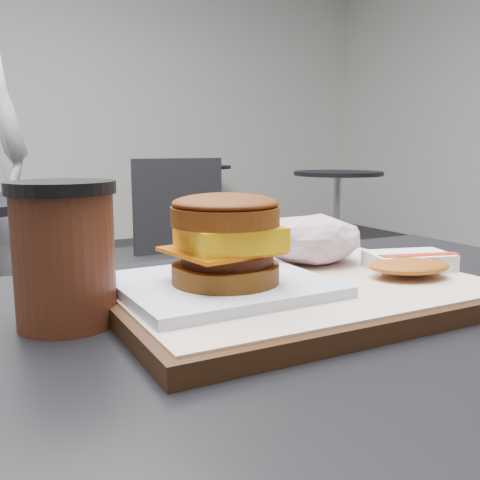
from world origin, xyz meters
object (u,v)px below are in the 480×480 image
object	(u,v)px
hash_brown	(409,263)
crumpled_wrapper	(311,239)
serving_tray	(296,290)
breakfast_sandwich	(225,250)
neighbor_chair	(152,247)
coffee_cup	(64,250)

from	to	relation	value
hash_brown	crumpled_wrapper	distance (m)	0.11
serving_tray	breakfast_sandwich	bearing A→B (deg)	-178.22
serving_tray	hash_brown	size ratio (longest dim) A/B	2.93
breakfast_sandwich	crumpled_wrapper	bearing A→B (deg)	24.93
breakfast_sandwich	neighbor_chair	bearing A→B (deg)	73.76
breakfast_sandwich	hash_brown	distance (m)	0.21
hash_brown	neighbor_chair	size ratio (longest dim) A/B	0.15
crumpled_wrapper	neighbor_chair	bearing A→B (deg)	77.93
coffee_cup	crumpled_wrapper	bearing A→B (deg)	7.05
serving_tray	neighbor_chair	xyz separation A→B (m)	(0.41, 1.69, -0.27)
crumpled_wrapper	coffee_cup	distance (m)	0.29
breakfast_sandwich	hash_brown	size ratio (longest dim) A/B	1.49
breakfast_sandwich	hash_brown	bearing A→B (deg)	-6.37
serving_tray	coffee_cup	world-z (taller)	coffee_cup
crumpled_wrapper	coffee_cup	size ratio (longest dim) A/B	1.01
serving_tray	crumpled_wrapper	size ratio (longest dim) A/B	3.00
serving_tray	breakfast_sandwich	size ratio (longest dim) A/B	1.96
neighbor_chair	crumpled_wrapper	bearing A→B (deg)	-102.07
coffee_cup	neighbor_chair	distance (m)	1.81
coffee_cup	neighbor_chair	size ratio (longest dim) A/B	0.14
crumpled_wrapper	coffee_cup	xyz separation A→B (m)	(-0.28, -0.04, 0.02)
breakfast_sandwich	coffee_cup	bearing A→B (deg)	166.69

